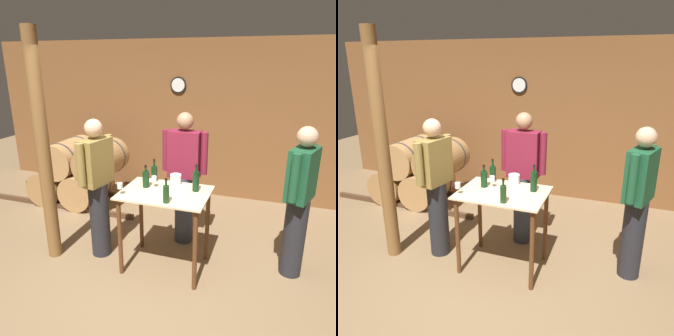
% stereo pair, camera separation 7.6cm
% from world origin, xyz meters
% --- Properties ---
extents(ground_plane, '(14.00, 14.00, 0.00)m').
position_xyz_m(ground_plane, '(0.00, 0.00, 0.00)').
color(ground_plane, brown).
extents(back_wall, '(8.40, 0.08, 2.70)m').
position_xyz_m(back_wall, '(-0.00, 2.84, 1.35)').
color(back_wall, brown).
rests_on(back_wall, ground_plane).
extents(barrel_rack, '(2.64, 0.88, 1.10)m').
position_xyz_m(barrel_rack, '(-1.95, 1.78, 0.53)').
color(barrel_rack, '#4C331E').
rests_on(barrel_rack, ground_plane).
extents(tasting_table, '(0.98, 0.72, 0.95)m').
position_xyz_m(tasting_table, '(0.08, 0.47, 0.75)').
color(tasting_table, beige).
rests_on(tasting_table, ground_plane).
extents(wooden_post, '(0.16, 0.16, 2.70)m').
position_xyz_m(wooden_post, '(-1.32, 0.25, 1.35)').
color(wooden_post, brown).
rests_on(wooden_post, ground_plane).
extents(wine_bottle_far_left, '(0.08, 0.08, 0.26)m').
position_xyz_m(wine_bottle_far_left, '(-0.18, 0.54, 1.05)').
color(wine_bottle_far_left, black).
rests_on(wine_bottle_far_left, tasting_table).
extents(wine_bottle_left, '(0.07, 0.07, 0.28)m').
position_xyz_m(wine_bottle_left, '(-0.16, 0.75, 1.06)').
color(wine_bottle_left, black).
rests_on(wine_bottle_left, tasting_table).
extents(wine_bottle_center, '(0.07, 0.07, 0.26)m').
position_xyz_m(wine_bottle_center, '(0.18, 0.20, 1.05)').
color(wine_bottle_center, '#193819').
rests_on(wine_bottle_center, tasting_table).
extents(wine_bottle_right, '(0.08, 0.08, 0.31)m').
position_xyz_m(wine_bottle_right, '(0.39, 0.61, 1.07)').
color(wine_bottle_right, black).
rests_on(wine_bottle_right, tasting_table).
extents(wine_glass_near_left, '(0.06, 0.06, 0.13)m').
position_xyz_m(wine_glass_near_left, '(-0.36, 0.24, 1.05)').
color(wine_glass_near_left, silver).
rests_on(wine_glass_near_left, tasting_table).
extents(wine_glass_near_center, '(0.06, 0.06, 0.14)m').
position_xyz_m(wine_glass_near_center, '(-0.09, 0.56, 1.05)').
color(wine_glass_near_center, silver).
rests_on(wine_glass_near_center, tasting_table).
extents(ice_bucket, '(0.13, 0.13, 0.12)m').
position_xyz_m(ice_bucket, '(0.11, 0.75, 1.01)').
color(ice_bucket, white).
rests_on(ice_bucket, tasting_table).
extents(person_host, '(0.34, 0.56, 1.72)m').
position_xyz_m(person_host, '(1.49, 0.80, 0.91)').
color(person_host, '#232328').
rests_on(person_host, ground_plane).
extents(person_visitor_with_scarf, '(0.59, 0.24, 1.75)m').
position_xyz_m(person_visitor_with_scarf, '(0.12, 1.11, 0.93)').
color(person_visitor_with_scarf, '#333847').
rests_on(person_visitor_with_scarf, ground_plane).
extents(person_visitor_bearded, '(0.29, 0.58, 1.72)m').
position_xyz_m(person_visitor_bearded, '(-0.78, 0.47, 0.91)').
color(person_visitor_bearded, '#232328').
rests_on(person_visitor_bearded, ground_plane).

